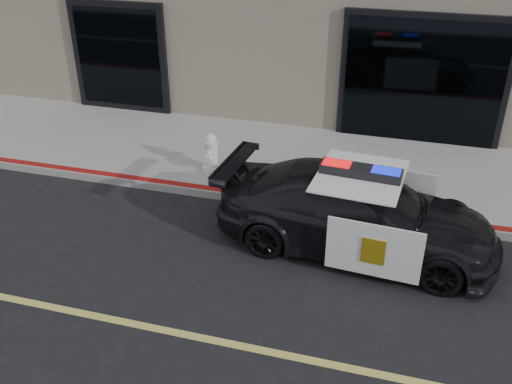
# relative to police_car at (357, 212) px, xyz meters

# --- Properties ---
(sidewalk_n) EXTENTS (60.00, 3.50, 0.15)m
(sidewalk_n) POSITION_rel_police_car_xyz_m (1.76, 2.62, -0.57)
(sidewalk_n) COLOR gray
(sidewalk_n) RESTS_ON ground
(police_car) EXTENTS (2.46, 4.65, 1.43)m
(police_car) POSITION_rel_police_car_xyz_m (0.00, 0.00, 0.00)
(police_car) COLOR black
(police_car) RESTS_ON ground
(fire_hydrant) EXTENTS (0.35, 0.49, 0.77)m
(fire_hydrant) POSITION_rel_police_car_xyz_m (-3.02, 1.69, -0.13)
(fire_hydrant) COLOR silver
(fire_hydrant) RESTS_ON sidewalk_n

